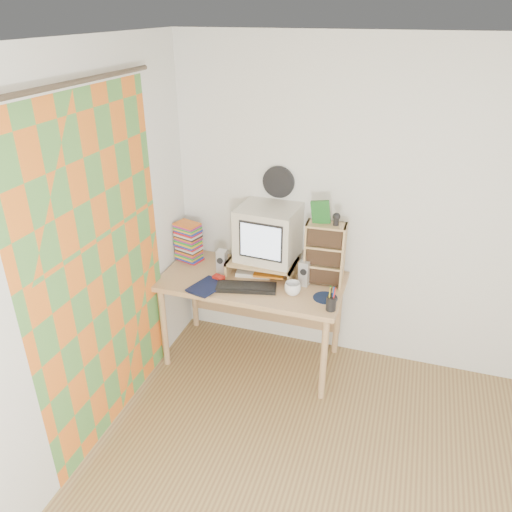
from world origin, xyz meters
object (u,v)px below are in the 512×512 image
Objects in this scene: keyboard at (246,287)px; crt_monitor at (267,234)px; desk at (255,290)px; cd_rack at (324,254)px; diary at (197,282)px; dvd_stack at (189,245)px; mug at (293,289)px.

crt_monitor is at bearing 64.55° from keyboard.
desk is 3.16× the size of keyboard.
diary is (-0.90, -0.32, -0.22)m from cd_rack.
cd_rack is at bearing 37.82° from diary.
keyboard is 0.38m from diary.
cd_rack reaches higher than desk.
crt_monitor is 0.70m from dvd_stack.
keyboard is (0.01, -0.22, 0.15)m from desk.
dvd_stack is 1.13m from cd_rack.
crt_monitor is at bearing 135.48° from mug.
diary is at bearing -162.97° from cd_rack.
mug reaches higher than diary.
dvd_stack is 0.56× the size of cd_rack.
mug reaches higher than keyboard.
dvd_stack is (-0.67, -0.00, -0.19)m from crt_monitor.
cd_rack is at bearing 54.13° from mug.
mug is at bearing 24.46° from diary.
mug is 0.50× the size of diary.
keyboard is at bearing -98.00° from crt_monitor.
keyboard reaches higher than desk.
desk is 0.66m from dvd_stack.
keyboard is at bearing 25.39° from diary.
dvd_stack is at bearing -175.50° from crt_monitor.
cd_rack is 3.98× the size of mug.
keyboard is 0.92× the size of cd_rack.
crt_monitor reaches higher than cd_rack.
mug is at bearing -0.09° from dvd_stack.
desk is at bearing 152.17° from mug.
diary is (-0.45, -0.35, -0.30)m from crt_monitor.
cd_rack is (0.52, 0.27, 0.23)m from keyboard.
dvd_stack is at bearing 140.34° from diary.
mug reaches higher than desk.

